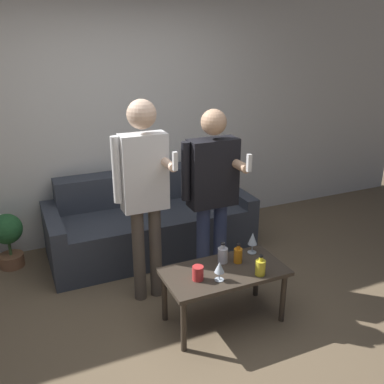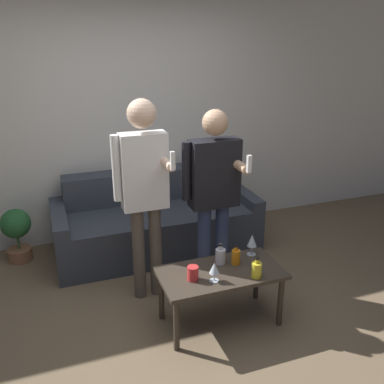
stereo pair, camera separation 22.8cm
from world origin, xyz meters
TOP-DOWN VIEW (x-y plane):
  - ground_plane at (0.00, 0.00)m, footprint 16.00×16.00m
  - wall_back at (0.00, 1.97)m, footprint 8.00×0.06m
  - couch at (0.20, 1.48)m, footprint 2.07×0.88m
  - coffee_table at (0.34, 0.08)m, footprint 0.95×0.49m
  - bottle_orange at (0.39, 0.19)m, footprint 0.08×0.08m
  - bottle_green at (0.56, -0.09)m, footprint 0.08×0.08m
  - bottle_dark at (0.50, 0.14)m, footprint 0.07×0.07m
  - wine_glass_near at (0.68, 0.24)m, footprint 0.08×0.08m
  - wine_glass_far at (0.24, -0.03)m, footprint 0.07×0.07m
  - cup_on_table at (0.10, 0.04)m, footprint 0.08×0.08m
  - person_standing_left at (-0.10, 0.64)m, footprint 0.44×0.42m
  - person_standing_right at (0.49, 0.61)m, footprint 0.49×0.42m
  - potted_plant at (-1.16, 1.67)m, footprint 0.29×0.29m

SIDE VIEW (x-z plane):
  - ground_plane at x=0.00m, z-range 0.00..0.00m
  - couch at x=0.20m, z-range -0.10..0.69m
  - potted_plant at x=-1.16m, z-range 0.06..0.60m
  - coffee_table at x=0.34m, z-range 0.17..0.63m
  - cup_on_table at x=0.10m, z-range 0.46..0.57m
  - bottle_dark at x=0.50m, z-range 0.44..0.60m
  - bottle_green at x=0.56m, z-range 0.44..0.60m
  - bottle_orange at x=0.39m, z-range 0.44..0.61m
  - wine_glass_far at x=0.24m, z-range 0.48..0.63m
  - wine_glass_near at x=0.68m, z-range 0.49..0.67m
  - person_standing_right at x=0.49m, z-range 0.14..1.73m
  - person_standing_left at x=-0.10m, z-range 0.18..1.88m
  - wall_back at x=0.00m, z-range 0.00..2.70m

